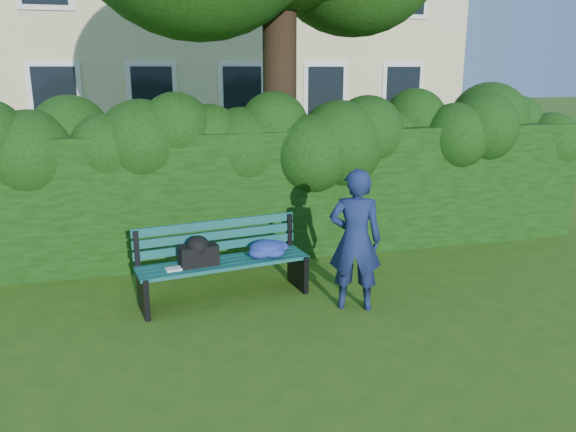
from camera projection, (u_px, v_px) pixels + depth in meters
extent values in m
plane|color=#2C5A16|center=(302.00, 311.00, 6.26)|extent=(80.00, 80.00, 0.00)
cube|color=white|center=(55.00, 94.00, 14.17)|extent=(1.30, 0.08, 1.60)
cube|color=black|center=(55.00, 94.00, 14.14)|extent=(1.05, 0.04, 1.35)
cube|color=white|center=(152.00, 93.00, 14.77)|extent=(1.30, 0.08, 1.60)
cube|color=black|center=(152.00, 93.00, 14.73)|extent=(1.05, 0.04, 1.35)
cube|color=white|center=(242.00, 92.00, 15.37)|extent=(1.30, 0.08, 1.60)
cube|color=black|center=(242.00, 92.00, 15.33)|extent=(1.05, 0.04, 1.35)
cube|color=white|center=(325.00, 91.00, 15.97)|extent=(1.30, 0.08, 1.60)
cube|color=black|center=(326.00, 91.00, 15.93)|extent=(1.05, 0.04, 1.35)
cube|color=white|center=(402.00, 90.00, 16.57)|extent=(1.30, 0.08, 1.60)
cube|color=black|center=(403.00, 90.00, 16.53)|extent=(1.05, 0.04, 1.35)
cube|color=black|center=(259.00, 192.00, 8.08)|extent=(10.00, 1.00, 1.80)
cylinder|color=black|center=(280.00, 79.00, 8.37)|extent=(0.50, 0.50, 4.95)
cube|color=#0E4746|center=(229.00, 268.00, 6.32)|extent=(1.97, 0.40, 0.04)
cube|color=#0E4746|center=(226.00, 265.00, 6.43)|extent=(1.97, 0.40, 0.04)
cube|color=#0E4746|center=(223.00, 261.00, 6.53)|extent=(1.97, 0.40, 0.04)
cube|color=#0E4746|center=(219.00, 258.00, 6.64)|extent=(1.97, 0.40, 0.04)
cube|color=#0E4746|center=(217.00, 246.00, 6.68)|extent=(1.96, 0.34, 0.10)
cube|color=#0E4746|center=(217.00, 235.00, 6.65)|extent=(1.96, 0.34, 0.10)
cube|color=#0E4746|center=(216.00, 224.00, 6.63)|extent=(1.96, 0.34, 0.10)
cube|color=black|center=(143.00, 294.00, 6.17)|extent=(0.14, 0.50, 0.44)
cube|color=black|center=(136.00, 250.00, 6.29)|extent=(0.07, 0.07, 0.45)
cube|color=black|center=(142.00, 277.00, 6.07)|extent=(0.12, 0.42, 0.05)
cube|color=black|center=(298.00, 270.00, 6.90)|extent=(0.14, 0.50, 0.44)
cube|color=black|center=(289.00, 231.00, 7.02)|extent=(0.07, 0.07, 0.45)
cube|color=black|center=(299.00, 254.00, 6.80)|extent=(0.12, 0.42, 0.05)
cube|color=white|center=(174.00, 269.00, 6.20)|extent=(0.20, 0.16, 0.02)
cube|color=black|center=(198.00, 255.00, 6.33)|extent=(0.46, 0.30, 0.23)
imported|color=#16214E|center=(355.00, 240.00, 6.17)|extent=(0.68, 0.56, 1.59)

